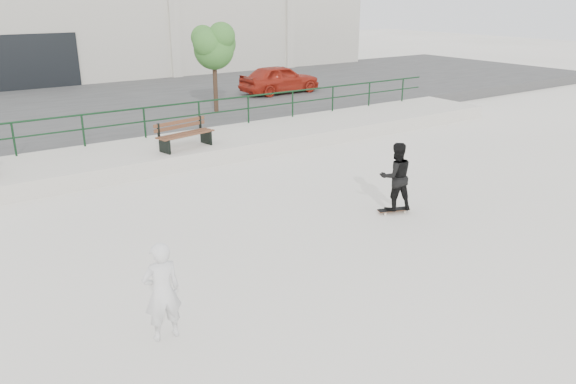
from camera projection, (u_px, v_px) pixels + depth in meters
ground at (319, 292)px, 10.00m from camera, size 120.00×120.00×0.00m
ledge at (131, 158)px, 17.30m from camera, size 30.00×3.00×0.50m
parking_strip at (61, 113)px, 23.90m from camera, size 60.00×14.00×0.50m
railing at (114, 119)px, 17.98m from camera, size 28.00×0.06×1.03m
bench_right at (184, 134)px, 17.35m from camera, size 1.96×0.92×0.87m
tree at (214, 45)px, 22.15m from camera, size 1.99×1.77×3.54m
red_car at (280, 79)px, 27.07m from camera, size 4.04×1.71×1.36m
skateboard at (394, 210)px, 13.62m from camera, size 0.80×0.44×0.09m
standing_skater at (396, 176)px, 13.34m from camera, size 0.98×0.88×1.66m
seated_skater at (162, 292)px, 8.41m from camera, size 0.60×0.41×1.60m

